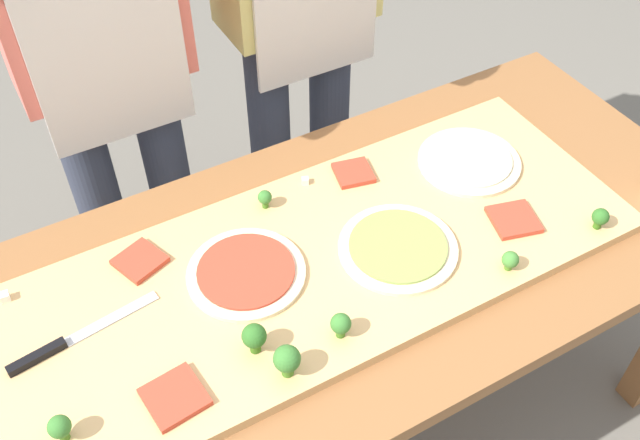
{
  "coord_description": "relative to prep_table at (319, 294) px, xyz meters",
  "views": [
    {
      "loc": [
        -0.47,
        -0.84,
        1.89
      ],
      "look_at": [
        0.02,
        0.03,
        0.85
      ],
      "focal_mm": 40.44,
      "sensor_mm": 36.0,
      "label": 1
    }
  ],
  "objects": [
    {
      "name": "broccoli_floret_front_left",
      "position": [
        -0.03,
        0.19,
        0.14
      ],
      "size": [
        0.03,
        0.03,
        0.05
      ],
      "color": "#3F7220",
      "rests_on": "cutting_board"
    },
    {
      "name": "broccoli_floret_front_mid",
      "position": [
        -0.21,
        -0.14,
        0.16
      ],
      "size": [
        0.05,
        0.05,
        0.07
      ],
      "color": "#366618",
      "rests_on": "cutting_board"
    },
    {
      "name": "broccoli_floret_back_left",
      "position": [
        -0.57,
        -0.14,
        0.15
      ],
      "size": [
        0.04,
        0.04,
        0.06
      ],
      "color": "#3F7220",
      "rests_on": "cutting_board"
    },
    {
      "name": "cook_left",
      "position": [
        -0.22,
        0.65,
        0.35
      ],
      "size": [
        0.54,
        0.39,
        1.67
      ],
      "color": "#333847",
      "rests_on": "ground"
    },
    {
      "name": "cutting_board",
      "position": [
        -0.01,
        -0.0,
        0.1
      ],
      "size": [
        1.38,
        0.51,
        0.03
      ],
      "primitive_type": "cube",
      "color": "tan",
      "rests_on": "prep_table"
    },
    {
      "name": "ground_plane",
      "position": [
        0.0,
        0.0,
        -0.65
      ],
      "size": [
        8.0,
        8.0,
        0.0
      ],
      "primitive_type": "plane",
      "color": "#6B665B"
    },
    {
      "name": "broccoli_floret_center_right",
      "position": [
        -0.06,
        -0.18,
        0.15
      ],
      "size": [
        0.04,
        0.04,
        0.06
      ],
      "color": "#3F7220",
      "rests_on": "cutting_board"
    },
    {
      "name": "broccoli_floret_back_mid",
      "position": [
        0.32,
        -0.21,
        0.14
      ],
      "size": [
        0.03,
        0.03,
        0.04
      ],
      "color": "#487A23",
      "rests_on": "cutting_board"
    },
    {
      "name": "broccoli_floret_back_right",
      "position": [
        -0.18,
        -0.21,
        0.16
      ],
      "size": [
        0.05,
        0.05,
        0.07
      ],
      "color": "#3F7220",
      "rests_on": "cutting_board"
    },
    {
      "name": "pizza_whole_tomato_red",
      "position": [
        -0.15,
        0.04,
        0.12
      ],
      "size": [
        0.24,
        0.24,
        0.02
      ],
      "color": "beige",
      "rests_on": "cutting_board"
    },
    {
      "name": "prep_table",
      "position": [
        0.0,
        0.0,
        0.0
      ],
      "size": [
        1.87,
        0.79,
        0.74
      ],
      "color": "brown",
      "rests_on": "ground"
    },
    {
      "name": "pizza_slice_far_left",
      "position": [
        0.42,
        -0.11,
        0.12
      ],
      "size": [
        0.12,
        0.12,
        0.01
      ],
      "primitive_type": "cube",
      "rotation": [
        0.0,
        0.0,
        -0.26
      ],
      "color": "#BC3D28",
      "rests_on": "cutting_board"
    },
    {
      "name": "chefs_knife",
      "position": [
        -0.52,
        0.05,
        0.12
      ],
      "size": [
        0.3,
        0.06,
        0.02
      ],
      "color": "#B7BABF",
      "rests_on": "cutting_board"
    },
    {
      "name": "cheese_crumble_a",
      "position": [
        0.08,
        0.21,
        0.12
      ],
      "size": [
        0.02,
        0.02,
        0.02
      ],
      "primitive_type": "cube",
      "rotation": [
        0.0,
        0.0,
        1.15
      ],
      "color": "silver",
      "rests_on": "cutting_board"
    },
    {
      "name": "pizza_slice_far_right",
      "position": [
        0.19,
        0.18,
        0.12
      ],
      "size": [
        0.1,
        0.1,
        0.01
      ],
      "primitive_type": "cube",
      "rotation": [
        0.0,
        0.0,
        -0.22
      ],
      "color": "#BC3D28",
      "rests_on": "cutting_board"
    },
    {
      "name": "broccoli_floret_center_left",
      "position": [
        0.56,
        -0.21,
        0.15
      ],
      "size": [
        0.04,
        0.04,
        0.05
      ],
      "color": "#366618",
      "rests_on": "cutting_board"
    },
    {
      "name": "pizza_slice_center",
      "position": [
        -0.33,
        0.17,
        0.12
      ],
      "size": [
        0.11,
        0.11,
        0.01
      ],
      "primitive_type": "cube",
      "rotation": [
        0.0,
        0.0,
        0.35
      ],
      "color": "#BC3D28",
      "rests_on": "cutting_board"
    },
    {
      "name": "pizza_whole_cheese_artichoke",
      "position": [
        0.45,
        0.09,
        0.12
      ],
      "size": [
        0.24,
        0.24,
        0.02
      ],
      "color": "beige",
      "rests_on": "cutting_board"
    },
    {
      "name": "pizza_whole_pesto_green",
      "position": [
        0.15,
        -0.06,
        0.12
      ],
      "size": [
        0.25,
        0.25,
        0.02
      ],
      "color": "beige",
      "rests_on": "cutting_board"
    },
    {
      "name": "pizza_slice_near_left",
      "position": [
        -0.38,
        -0.16,
        0.12
      ],
      "size": [
        0.11,
        0.11,
        0.01
      ],
      "primitive_type": "cube",
      "rotation": [
        0.0,
        0.0,
        0.11
      ],
      "color": "#BC3D28",
      "rests_on": "cutting_board"
    },
    {
      "name": "cheese_crumble_c",
      "position": [
        -0.59,
        0.21,
        0.12
      ],
      "size": [
        0.02,
        0.02,
        0.02
      ],
      "primitive_type": "cube",
      "rotation": [
        0.0,
        0.0,
        1.47
      ],
      "color": "white",
      "rests_on": "cutting_board"
    }
  ]
}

